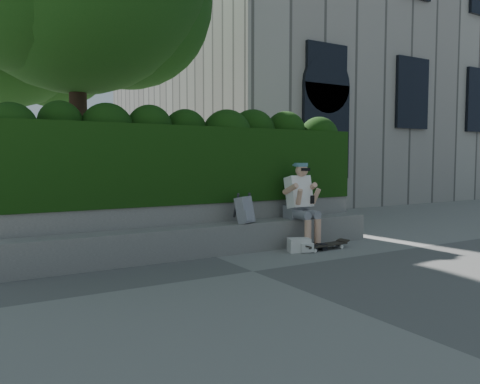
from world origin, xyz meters
TOP-DOWN VIEW (x-y plane):
  - ground at (0.00, 0.00)m, footprint 80.00×80.00m
  - bench_ledge at (0.00, 1.25)m, footprint 6.00×0.45m
  - planter_wall at (0.00, 1.73)m, footprint 6.00×0.50m
  - hedge at (0.00, 1.95)m, footprint 6.00×1.00m
  - building at (9.00, 11.00)m, footprint 12.00×12.00m
  - tree_right at (-2.35, 6.53)m, footprint 4.42×4.42m
  - person at (1.61, 1.07)m, footprint 0.40×0.76m
  - skateboard at (1.76, 0.64)m, footprint 0.85×0.27m
  - backpack_plaid at (0.58, 1.15)m, footprint 0.32×0.25m
  - backpack_ground at (1.29, 0.71)m, footprint 0.39×0.33m

SIDE VIEW (x-z plane):
  - ground at x=0.00m, z-range 0.00..0.00m
  - skateboard at x=1.76m, z-range 0.03..0.12m
  - backpack_ground at x=1.29m, z-range 0.00..0.21m
  - bench_ledge at x=0.00m, z-range 0.00..0.45m
  - planter_wall at x=0.00m, z-range 0.00..0.75m
  - backpack_plaid at x=0.58m, z-range 0.45..0.86m
  - person at x=1.61m, z-range 0.06..1.44m
  - hedge at x=0.00m, z-range 0.75..1.95m
  - tree_right at x=-2.35m, z-range 1.28..8.27m
  - building at x=9.00m, z-range 0.00..15.00m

